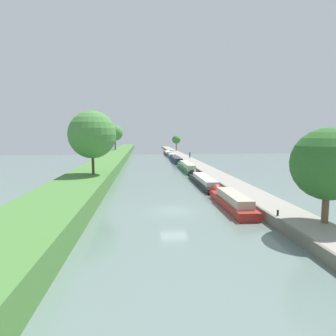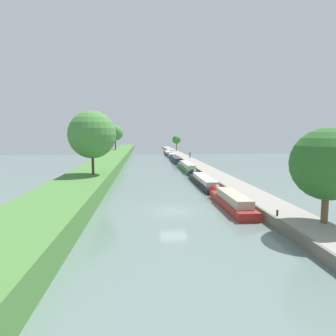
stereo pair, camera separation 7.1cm
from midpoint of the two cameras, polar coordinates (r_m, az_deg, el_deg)
ground_plane at (r=28.46m, az=1.08°, el=-8.17°), size 160.00×160.00×0.00m
left_grassy_bank at (r=29.08m, az=-19.85°, el=-6.31°), size 6.06×260.00×1.90m
right_towpath at (r=30.62m, az=18.27°, el=-6.65°), size 3.37×260.00×0.83m
stone_quay at (r=29.96m, az=15.07°, el=-6.78°), size 0.25×260.00×0.88m
narrowboat_red at (r=30.47m, az=11.79°, el=-6.09°), size 1.90×11.30×2.06m
narrowboat_black at (r=43.46m, az=6.61°, el=-2.39°), size 2.03×15.41×1.93m
narrowboat_green at (r=60.12m, az=3.51°, el=0.24°), size 1.83×16.93×2.09m
narrowboat_navy at (r=78.75m, az=1.50°, el=1.63°), size 2.19×16.82×2.08m
narrowboat_teal at (r=92.50m, az=0.65°, el=2.35°), size 1.86×11.58×1.92m
narrowboat_maroon at (r=106.47m, az=-0.14°, el=2.88°), size 2.07×14.71×1.96m
tree_rightbank_near at (r=23.84m, az=28.29°, el=0.67°), size 5.15×5.15×6.86m
tree_rightbank_midnear at (r=117.01m, az=1.59°, el=5.47°), size 3.33×3.33×6.02m
tree_leftbank_downstream at (r=104.45m, az=-10.17°, el=6.64°), size 5.34×5.34×8.46m
tree_leftbank_upstream at (r=40.09m, az=-14.40°, el=6.23°), size 6.20×6.20×8.36m
person_walking at (r=81.19m, az=4.19°, el=2.58°), size 0.34×0.34×1.66m
mooring_bollard_near at (r=25.13m, az=20.26°, el=-8.07°), size 0.16×0.16×0.45m
mooring_bollard_far at (r=112.71m, az=0.49°, el=3.35°), size 0.16×0.16×0.45m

